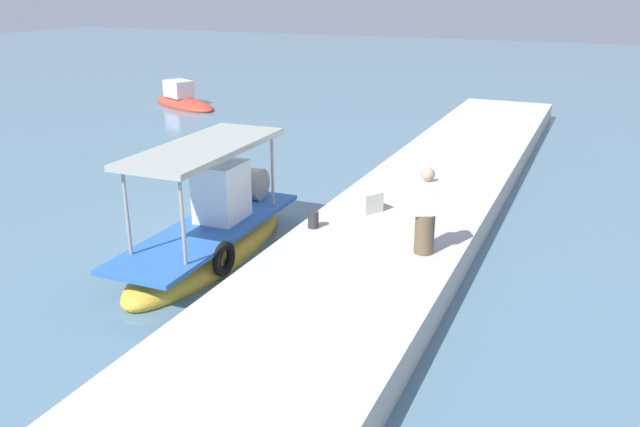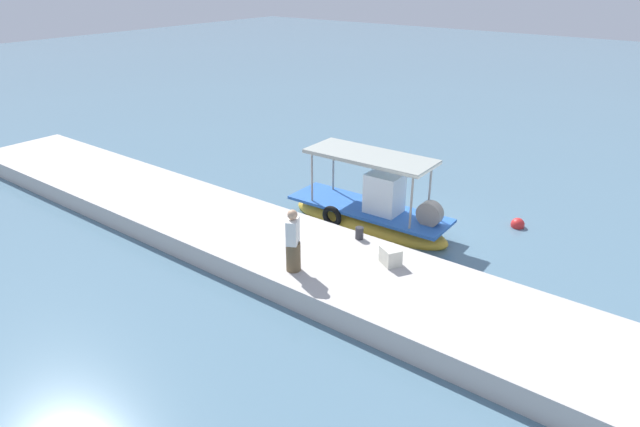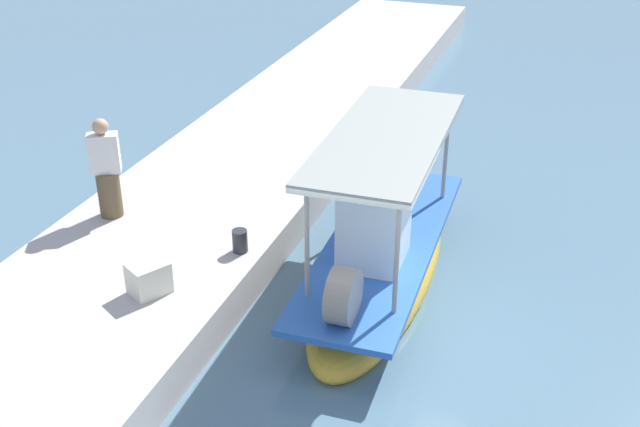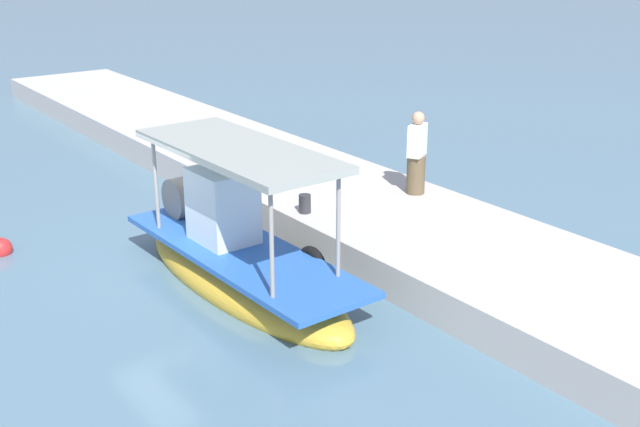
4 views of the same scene
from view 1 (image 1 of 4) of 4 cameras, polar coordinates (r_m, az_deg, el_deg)
The scene contains 8 objects.
ground_plane at distance 15.80m, azimuth -8.22°, elevation -1.76°, with size 120.00×120.00×0.00m, color slate.
dock_quay at distance 14.10m, azimuth 5.50°, elevation -2.89°, with size 36.00×3.70×0.66m, color beige.
main_fishing_boat at distance 14.44m, azimuth -9.47°, elevation -1.92°, with size 5.86×1.90×2.89m.
fisherman_near_bollard at distance 12.75m, azimuth 9.30°, elevation -0.14°, with size 0.53×0.57×1.75m.
mooring_bollard at distance 14.10m, azimuth -0.60°, elevation -0.55°, with size 0.24×0.24×0.37m, color #2D2D33.
cargo_crate at distance 15.14m, azimuth 4.31°, elevation 1.04°, with size 0.55×0.44×0.48m, color beige.
marker_buoy at distance 19.27m, azimuth -10.53°, elevation 2.35°, with size 0.46×0.46×0.46m.
moored_boat_near at distance 33.03m, azimuth -11.97°, elevation 9.63°, with size 3.42×4.91×1.46m.
Camera 1 is at (-12.39, -7.97, 5.71)m, focal length 36.23 mm.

